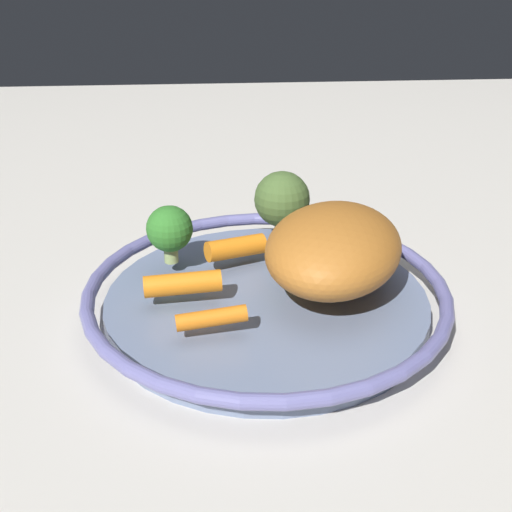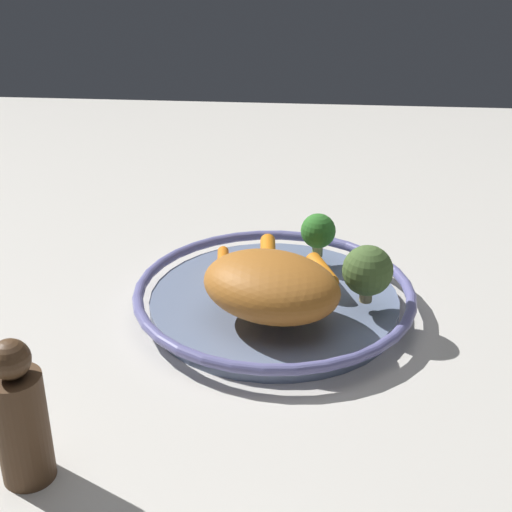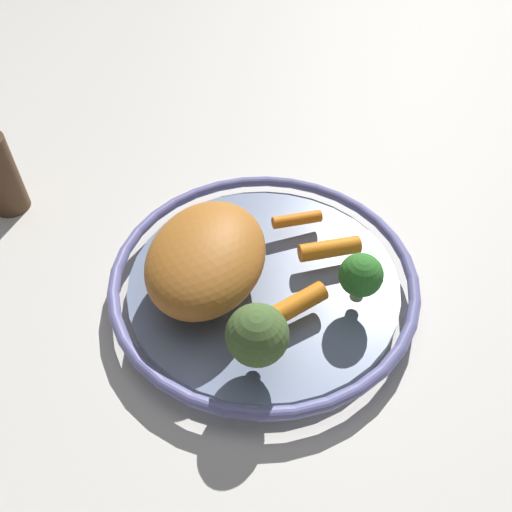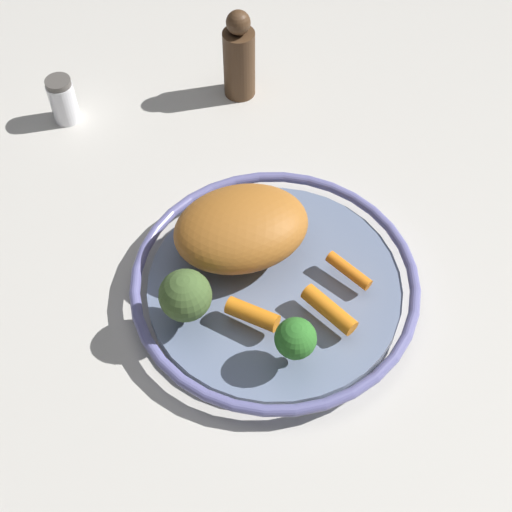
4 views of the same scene
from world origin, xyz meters
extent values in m
plane|color=beige|center=(0.00, 0.00, 0.00)|extent=(1.98, 1.98, 0.00)
cylinder|color=slate|center=(0.00, 0.00, 0.01)|extent=(0.30, 0.30, 0.02)
torus|color=#6867A4|center=(0.00, 0.00, 0.03)|extent=(0.34, 0.34, 0.01)
ellipsoid|color=#B36926|center=(-0.06, 0.00, 0.07)|extent=(0.18, 0.20, 0.07)
cylinder|color=orange|center=(0.05, 0.07, 0.04)|extent=(0.06, 0.02, 0.02)
cylinder|color=orange|center=(0.08, 0.01, 0.04)|extent=(0.07, 0.03, 0.02)
cylinder|color=orange|center=(0.03, -0.06, 0.04)|extent=(0.06, 0.04, 0.02)
cylinder|color=#96AA66|center=(0.09, -0.05, 0.04)|extent=(0.01, 0.01, 0.02)
sphere|color=#317729|center=(0.09, -0.05, 0.07)|extent=(0.05, 0.05, 0.05)
cylinder|color=tan|center=(-0.03, -0.11, 0.04)|extent=(0.02, 0.02, 0.01)
sphere|color=#476430|center=(-0.03, -0.11, 0.07)|extent=(0.06, 0.06, 0.06)
cylinder|color=#4C331E|center=(-0.30, 0.20, 0.05)|extent=(0.05, 0.05, 0.11)
sphere|color=#4C331E|center=(-0.30, 0.20, 0.12)|extent=(0.03, 0.03, 0.03)
camera|label=1|loc=(0.05, 0.55, 0.34)|focal=47.61mm
camera|label=2|loc=(-0.79, -0.05, 0.46)|focal=52.12mm
camera|label=3|loc=(-0.07, -0.38, 0.47)|focal=37.47mm
camera|label=4|loc=(0.35, -0.32, 0.73)|focal=50.88mm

